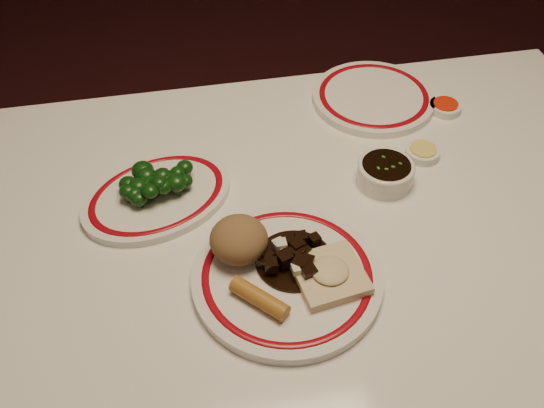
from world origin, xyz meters
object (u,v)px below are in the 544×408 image
Objects in this scene: main_plate at (287,277)px; fried_wonton at (330,274)px; stirfry_heap at (294,258)px; soy_bowl at (385,174)px; rice_mound at (239,240)px; spring_roll at (259,298)px; broccoli_pile at (152,183)px; broccoli_plate at (157,196)px; dining_table at (335,262)px.

main_plate is 2.65× the size of fried_wonton.
soy_bowl is at bearing 38.95° from stirfry_heap.
stirfry_heap is (0.08, -0.03, -0.02)m from rice_mound.
fried_wonton is 0.26m from soy_bowl.
stirfry_heap reaches higher than fried_wonton.
spring_roll is 0.72× the size of broccoli_pile.
spring_roll is 0.29m from broccoli_plate.
soy_bowl reaches higher than main_plate.
rice_mound is 0.74× the size of stirfry_heap.
spring_roll is 0.30m from broccoli_pile.
main_plate is 0.28m from soy_bowl.
dining_table is at bearing 37.02° from stirfry_heap.
broccoli_pile is 0.41m from soy_bowl.
broccoli_pile is at bearing 130.61° from main_plate.
main_plate is 3.24× the size of spring_roll.
rice_mound is 0.10m from spring_roll.
rice_mound reaches higher than dining_table.
dining_table is at bearing 66.40° from fried_wonton.
stirfry_heap is 0.26m from soy_bowl.
broccoli_pile is at bearing 174.88° from soy_bowl.
fried_wonton is at bearing -43.87° from broccoli_plate.
spring_roll reaches higher than dining_table.
soy_bowl is (0.40, -0.03, 0.01)m from broccoli_plate.
soy_bowl is at bearing -4.56° from broccoli_plate.
broccoli_pile is (-0.00, 0.00, 0.03)m from broccoli_plate.
main_plate is at bearing -40.07° from rice_mound.
broccoli_pile reaches higher than main_plate.
broccoli_plate is at bearing 126.60° from rice_mound.
rice_mound reaches higher than stirfry_heap.
dining_table is at bearing -139.43° from soy_bowl.
main_plate reaches higher than broccoli_plate.
main_plate is at bearing -126.01° from stirfry_heap.
main_plate is 3.05× the size of soy_bowl.
stirfry_heap is (0.07, 0.06, -0.00)m from spring_roll.
dining_table is 0.17m from fried_wonton.
broccoli_plate is at bearing -45.62° from broccoli_pile.
rice_mound is 0.91× the size of soy_bowl.
broccoli_pile is (-0.19, 0.22, 0.03)m from main_plate.
fried_wonton is at bearing -30.70° from rice_mound.
dining_table is 10.46× the size of fried_wonton.
stirfry_heap is 0.38× the size of broccoli_plate.
soy_bowl is at bearing 52.52° from fried_wonton.
spring_roll is at bearing -62.50° from broccoli_pile.
fried_wonton is 0.35m from broccoli_pile.
fried_wonton reaches higher than broccoli_plate.
soy_bowl is (0.11, 0.09, 0.11)m from dining_table.
spring_roll is (0.01, -0.10, -0.02)m from rice_mound.
soy_bowl is (0.22, 0.18, 0.01)m from main_plate.
dining_table is 0.17m from stirfry_heap.
dining_table is 0.23m from rice_mound.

